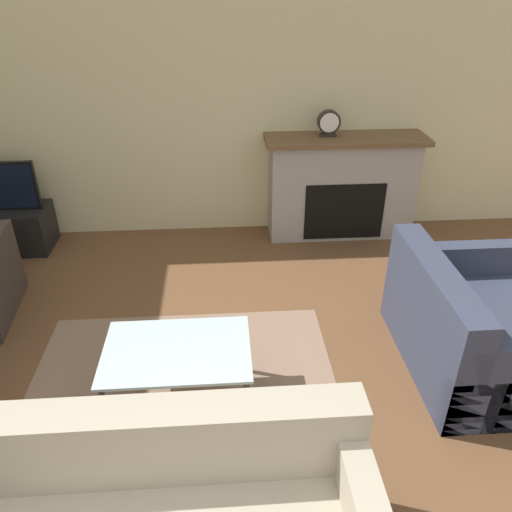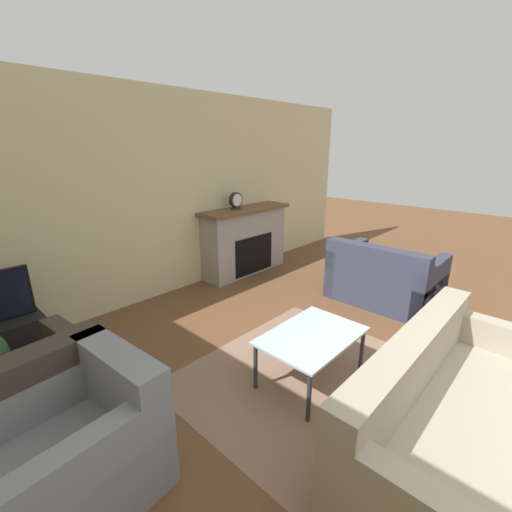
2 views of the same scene
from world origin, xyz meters
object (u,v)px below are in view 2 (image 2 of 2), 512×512
object	(u,v)px
armchair_by_window	(79,452)
mantel_clock	(236,201)
couch_sectional	(449,421)
coffee_table	(312,339)
couch_loveseat	(384,280)
armchair_accent	(40,398)

from	to	relation	value
armchair_by_window	mantel_clock	xyz separation A→B (m)	(3.15, 1.98, 0.90)
couch_sectional	coffee_table	size ratio (longest dim) A/B	2.17
armchair_by_window	coffee_table	bearing A→B (deg)	73.38
couch_loveseat	coffee_table	xyz separation A→B (m)	(-2.03, -0.24, 0.11)
armchair_accent	mantel_clock	size ratio (longest dim) A/B	3.52
couch_sectional	couch_loveseat	world-z (taller)	same
armchair_accent	coffee_table	distance (m)	2.08
couch_loveseat	armchair_accent	bearing A→B (deg)	78.22
couch_loveseat	coffee_table	size ratio (longest dim) A/B	1.41
couch_sectional	coffee_table	world-z (taller)	couch_sectional
armchair_by_window	couch_sectional	bearing A→B (deg)	44.61
couch_sectional	armchair_accent	size ratio (longest dim) A/B	2.21
couch_loveseat	armchair_by_window	size ratio (longest dim) A/B	1.38
armchair_accent	coffee_table	size ratio (longest dim) A/B	0.98
couch_loveseat	mantel_clock	world-z (taller)	mantel_clock
armchair_by_window	coffee_table	distance (m)	1.83
couch_sectional	couch_loveseat	bearing A→B (deg)	32.86
couch_loveseat	armchair_by_window	world-z (taller)	same
armchair_accent	armchair_by_window	bearing A→B (deg)	86.15
coffee_table	couch_sectional	bearing A→B (deg)	-93.02
armchair_accent	mantel_clock	distance (m)	3.55
couch_sectional	coffee_table	distance (m)	1.12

